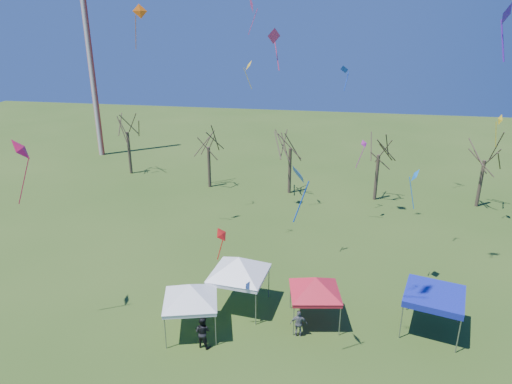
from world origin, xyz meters
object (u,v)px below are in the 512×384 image
tree_4 (488,143)px  tent_white_mid (239,261)px  tree_1 (208,132)px  tent_red (315,280)px  tree_3 (380,138)px  tree_2 (291,132)px  radio_mast (90,55)px  person_dark (203,332)px  person_grey (299,323)px  tree_0 (126,117)px  tent_white_west (190,288)px  tent_blue (434,296)px

tree_4 → tent_white_mid: 27.18m
tree_1 → tent_red: tree_1 is taller
tree_3 → tent_red: bearing=-102.6°
tree_2 → tree_4: bearing=-1.2°
radio_mast → person_dark: 42.84m
person_grey → tree_3: bearing=-111.1°
tree_4 → person_dark: 31.15m
tree_1 → tree_2: size_ratio=0.92×
tent_white_mid → tree_1: bearing=110.6°
tree_0 → person_dark: bearing=-58.4°
tent_white_west → person_dark: (0.96, -1.10, -1.91)m
tree_1 → tent_white_mid: bearing=-69.4°
person_grey → tent_red: bearing=-124.2°
tree_0 → tree_1: tree_0 is taller
tree_0 → tree_1: 10.47m
tent_white_west → person_grey: size_ratio=2.40×
tent_white_west → person_grey: 6.26m
tent_white_mid → tree_0: bearing=127.5°
tree_4 → person_dark: tree_4 is taller
tent_red → person_dark: size_ratio=2.06×
tree_3 → tent_red: (-4.59, -20.49, -3.36)m
tree_3 → tree_4: size_ratio=1.00×
tree_0 → person_dark: (16.65, -27.07, -5.57)m
tent_blue → tent_red: bearing=-176.5°
tent_blue → person_grey: size_ratio=2.33×
radio_mast → tree_3: (34.03, -9.96, -6.42)m
tree_0 → tent_white_mid: 29.36m
radio_mast → person_grey: radio_mast is taller
tree_1 → tent_blue: size_ratio=2.03×
tree_1 → tent_white_west: 24.09m
tree_0 → tent_blue: (28.75, -23.43, -4.27)m
tent_white_west → tent_red: tent_white_west is taller
tree_2 → tree_4: tree_2 is taller
tree_3 → tree_1: bearing=177.9°
person_grey → tent_white_mid: bearing=-36.9°
tent_white_west → person_grey: bearing=6.8°
tree_3 → person_dark: size_ratio=4.33×
tree_1 → tent_white_mid: (7.68, -20.40, -2.66)m
tree_2 → person_dark: bearing=-94.4°
tent_white_mid → tent_red: 4.60m
tree_1 → person_dark: tree_1 is taller
tree_4 → tent_white_west: size_ratio=2.06×
tree_3 → person_dark: 26.35m
radio_mast → person_grey: bearing=-48.0°
tent_blue → tent_white_west: bearing=-169.0°
tent_white_mid → person_dark: 4.65m
radio_mast → tent_white_west: bearing=-55.0°
tent_red → tree_2: bearing=100.4°
radio_mast → tent_red: size_ratio=6.65×
tree_3 → tent_white_mid: (-9.11, -19.80, -2.95)m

